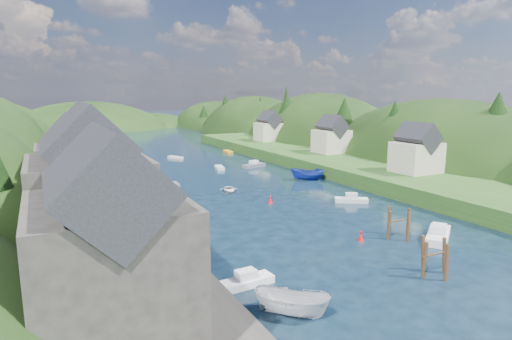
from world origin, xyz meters
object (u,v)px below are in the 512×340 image
channel_buoy_near (361,236)px  channel_buoy_far (270,200)px  piling_cluster_far (398,226)px  piling_cluster_near (434,261)px

channel_buoy_near → channel_buoy_far: bearing=92.9°
piling_cluster_far → channel_buoy_far: 19.92m
piling_cluster_far → channel_buoy_far: bearing=105.7°
piling_cluster_far → channel_buoy_near: (-4.46, 0.88, -0.80)m
piling_cluster_near → channel_buoy_near: 9.70m
piling_cluster_far → channel_buoy_far: (-5.38, 19.16, -0.80)m
piling_cluster_near → channel_buoy_near: bearing=88.8°
piling_cluster_near → channel_buoy_near: piling_cluster_near is taller
piling_cluster_near → piling_cluster_far: piling_cluster_near is taller
channel_buoy_near → piling_cluster_near: bearing=-91.2°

